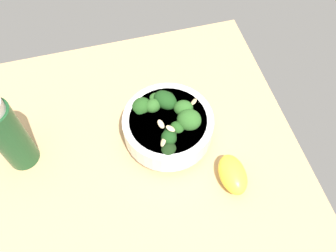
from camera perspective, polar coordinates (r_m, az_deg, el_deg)
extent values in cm
cube|color=tan|center=(72.62, -4.12, -5.06)|extent=(61.56, 61.56, 4.81)
cylinder|color=white|center=(71.32, 0.00, -1.35)|extent=(9.51, 9.51, 1.60)
cylinder|color=white|center=(68.57, 0.00, 0.00)|extent=(17.29, 17.29, 4.81)
cylinder|color=silver|center=(66.87, 0.00, 0.90)|extent=(14.70, 14.70, 0.80)
cylinder|color=#589D47|center=(70.76, -0.21, 3.32)|extent=(1.62, 1.65, 1.64)
ellipsoid|color=black|center=(69.37, -0.22, 4.13)|extent=(4.77, 4.93, 3.61)
cylinder|color=#4A8F3C|center=(66.22, 0.37, -1.81)|extent=(1.26, 1.09, 1.13)
ellipsoid|color=black|center=(65.19, 0.37, -1.29)|extent=(4.02, 3.90, 3.14)
cylinder|color=#2F662B|center=(66.75, 1.58, -1.25)|extent=(1.46, 1.46, 1.07)
ellipsoid|color=#23511C|center=(65.60, 1.61, -0.66)|extent=(3.97, 4.30, 3.35)
cylinder|color=#2F662B|center=(69.71, -4.33, 1.64)|extent=(1.60, 1.42, 1.36)
ellipsoid|color=#194216|center=(68.59, -4.40, 2.26)|extent=(3.52, 3.70, 3.10)
cylinder|color=#4A8F3C|center=(69.22, -2.39, 2.55)|extent=(1.27, 1.38, 1.28)
ellipsoid|color=#2D6023|center=(68.01, -2.43, 3.24)|extent=(4.11, 4.09, 3.31)
cylinder|color=#3C7A32|center=(70.05, -4.15, 2.32)|extent=(1.64, 1.72, 1.36)
ellipsoid|color=#23511C|center=(68.67, -4.24, 3.10)|extent=(4.72, 5.57, 4.52)
cylinder|color=#4A8F3C|center=(67.92, 3.30, 0.07)|extent=(2.08, 1.95, 1.72)
ellipsoid|color=#2D6023|center=(66.29, 3.38, 0.94)|extent=(6.58, 6.23, 4.89)
cylinder|color=#3C7A32|center=(68.82, 2.43, 2.18)|extent=(1.65, 1.65, 0.87)
ellipsoid|color=#2D6023|center=(67.60, 2.47, 2.87)|extent=(5.12, 4.66, 4.36)
cylinder|color=#4A8F3C|center=(71.22, -1.96, 3.38)|extent=(1.56, 1.29, 1.64)
ellipsoid|color=#2D6023|center=(69.98, -1.99, 4.10)|extent=(4.33, 4.42, 4.25)
cylinder|color=#4A8F3C|center=(70.10, -0.42, 3.23)|extent=(2.08, 2.36, 1.91)
ellipsoid|color=#194216|center=(68.51, -0.43, 4.16)|extent=(6.07, 6.43, 4.23)
cylinder|color=#4A8F3C|center=(65.50, 0.14, -2.50)|extent=(1.33, 1.33, 1.36)
ellipsoid|color=#194216|center=(64.27, 0.15, -1.89)|extent=(3.87, 3.74, 4.30)
cylinder|color=#589D47|center=(65.24, 0.10, -4.50)|extent=(1.55, 1.70, 1.23)
ellipsoid|color=black|center=(64.01, 0.10, -3.94)|extent=(4.52, 4.23, 3.72)
ellipsoid|color=#DBBC84|center=(68.35, -4.69, 2.69)|extent=(1.24, 1.95, 0.74)
ellipsoid|color=#DBBC84|center=(63.46, 0.41, -0.40)|extent=(1.95, 2.03, 0.74)
ellipsoid|color=#DBBC84|center=(65.84, 1.58, -0.38)|extent=(2.00, 1.76, 1.11)
ellipsoid|color=#DBBC84|center=(64.46, -1.14, 0.31)|extent=(1.91, 1.51, 1.24)
ellipsoid|color=#DBBC84|center=(68.40, -0.33, 3.47)|extent=(1.45, 1.99, 0.76)
ellipsoid|color=#DBBC84|center=(68.33, 4.15, 3.90)|extent=(2.02, 1.98, 0.80)
ellipsoid|color=#DBBC84|center=(63.24, -0.77, -2.55)|extent=(2.04, 1.75, 1.28)
ellipsoid|color=yellow|center=(67.06, 10.31, -7.62)|extent=(8.13, 5.05, 4.09)
cylinder|color=#194723|center=(68.75, -24.05, -1.56)|extent=(5.86, 5.86, 15.94)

